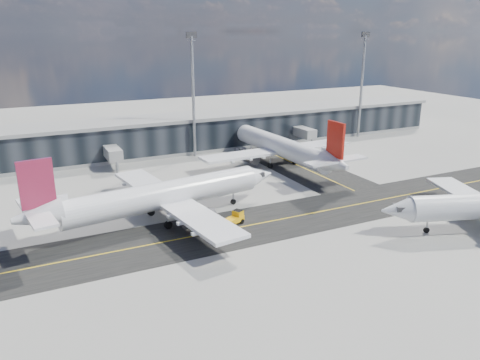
{
  "coord_description": "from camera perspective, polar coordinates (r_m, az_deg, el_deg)",
  "views": [
    {
      "loc": [
        -38.4,
        -56.08,
        28.98
      ],
      "look_at": [
        -5.48,
        11.62,
        5.0
      ],
      "focal_mm": 35.0,
      "sensor_mm": 36.0,
      "label": 1
    }
  ],
  "objects": [
    {
      "name": "airliner_redtail",
      "position": [
        104.91,
        5.14,
        3.98
      ],
      "size": [
        37.3,
        43.79,
        12.98
      ],
      "rotation": [
        0.0,
        0.0,
        0.05
      ],
      "color": "white",
      "rests_on": "ground"
    },
    {
      "name": "taxiway_lanes",
      "position": [
        84.23,
        6.03,
        -2.55
      ],
      "size": [
        180.0,
        63.0,
        0.03
      ],
      "color": "black",
      "rests_on": "ground"
    },
    {
      "name": "floodlight_masts",
      "position": [
        111.74,
        -5.74,
        10.71
      ],
      "size": [
        102.5,
        0.7,
        28.9
      ],
      "color": "gray",
      "rests_on": "ground"
    },
    {
      "name": "ground",
      "position": [
        73.89,
        7.83,
        -5.6
      ],
      "size": [
        300.0,
        300.0,
        0.0
      ],
      "primitive_type": "plane",
      "color": "gray",
      "rests_on": "ground"
    },
    {
      "name": "airliner_af",
      "position": [
        74.6,
        -9.66,
        -1.95
      ],
      "size": [
        43.49,
        37.21,
        12.88
      ],
      "rotation": [
        0.0,
        0.0,
        -1.43
      ],
      "color": "white",
      "rests_on": "ground"
    },
    {
      "name": "baggage_tug",
      "position": [
        73.62,
        -0.59,
        -4.63
      ],
      "size": [
        3.71,
        2.86,
        2.1
      ],
      "rotation": [
        0.0,
        0.0,
        -1.13
      ],
      "color": "#FFB50D",
      "rests_on": "ground"
    },
    {
      "name": "service_van",
      "position": [
        115.25,
        0.48,
        3.52
      ],
      "size": [
        3.26,
        6.1,
        1.63
      ],
      "primitive_type": "imported",
      "rotation": [
        0.0,
        0.0,
        -0.1
      ],
      "color": "white",
      "rests_on": "ground"
    },
    {
      "name": "terminal_concourse",
      "position": [
        120.09,
        -6.71,
        5.59
      ],
      "size": [
        152.0,
        19.8,
        8.8
      ],
      "color": "black",
      "rests_on": "ground"
    }
  ]
}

